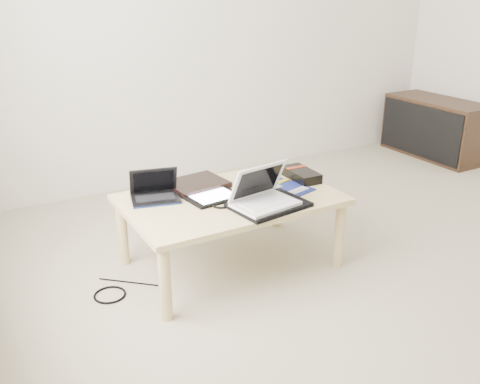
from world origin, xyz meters
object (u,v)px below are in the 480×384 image
media_cabinet (435,128)px  gpu_box (301,174)px  white_laptop (263,196)px  coffee_table (230,205)px  netbook (155,193)px

media_cabinet → gpu_box: 2.21m
media_cabinet → gpu_box: bearing=-158.4°
white_laptop → gpu_box: white_laptop is taller
media_cabinet → white_laptop: 2.69m
gpu_box → coffee_table: bearing=-175.2°
netbook → media_cabinet: bearing=13.5°
coffee_table → netbook: (-0.35, 0.16, 0.08)m
media_cabinet → white_laptop: size_ratio=2.71×
media_cabinet → white_laptop: white_laptop is taller
coffee_table → white_laptop: 0.25m
media_cabinet → gpu_box: size_ratio=3.54×
white_laptop → gpu_box: (0.41, 0.25, -0.04)m
netbook → white_laptop: 0.56m
coffee_table → media_cabinet: (2.53, 0.85, -0.10)m
media_cabinet → white_laptop: bearing=-156.7°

